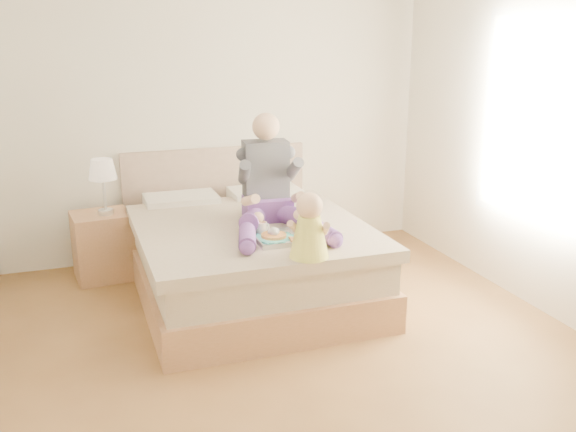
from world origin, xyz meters
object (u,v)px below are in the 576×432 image
object	(u,v)px
adult	(271,192)
tray	(286,235)
nightstand	(103,246)
bed	(245,253)
baby	(309,231)

from	to	relation	value
adult	tray	xyz separation A→B (m)	(-0.01, -0.40, -0.22)
nightstand	adult	bearing A→B (deg)	-41.31
bed	adult	distance (m)	0.60
nightstand	baby	bearing A→B (deg)	-59.38
nightstand	tray	xyz separation A→B (m)	(1.20, -1.27, 0.36)
bed	baby	xyz separation A→B (m)	(0.17, -1.00, 0.47)
nightstand	tray	distance (m)	1.79
nightstand	baby	size ratio (longest dim) A/B	1.31
adult	tray	distance (m)	0.46
nightstand	baby	distance (m)	2.12
nightstand	adult	size ratio (longest dim) A/B	0.54
tray	bed	bearing A→B (deg)	104.03
baby	adult	bearing A→B (deg)	120.48
bed	baby	bearing A→B (deg)	-80.63
bed	adult	xyz separation A→B (m)	(0.15, -0.21, 0.54)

